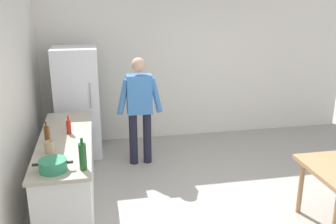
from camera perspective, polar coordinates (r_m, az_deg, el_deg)
name	(u,v)px	position (r m, az deg, el deg)	size (l,w,h in m)	color
ground_plane	(239,221)	(4.77, 10.67, -15.96)	(14.00, 14.00, 0.00)	#9E998E
wall_back	(183,65)	(6.96, 2.28, 7.18)	(6.40, 0.12, 2.70)	silver
kitchen_counter	(68,172)	(4.97, -14.94, -8.76)	(0.64, 2.20, 0.90)	white
refrigerator	(78,103)	(6.31, -13.53, 1.38)	(0.70, 0.67, 1.80)	white
person	(140,104)	(5.78, -4.34, 1.16)	(0.70, 0.22, 1.70)	#1E1E2D
cooking_pot	(53,165)	(3.98, -17.05, -7.73)	(0.40, 0.28, 0.12)	#2D845B
utensil_jar	(49,147)	(4.40, -17.54, -5.04)	(0.11, 0.11, 0.32)	tan
bottle_beer_brown	(47,134)	(4.71, -17.92, -3.20)	(0.06, 0.06, 0.26)	#5B3314
bottle_wine_green	(83,156)	(3.90, -12.81, -6.54)	(0.08, 0.08, 0.34)	#1E5123
bottle_sauce_red	(69,127)	(4.92, -14.83, -2.15)	(0.06, 0.06, 0.24)	#B22319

